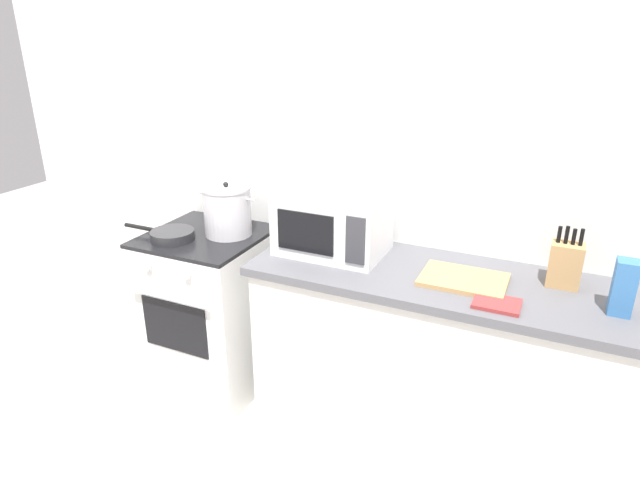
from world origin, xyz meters
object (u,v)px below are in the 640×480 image
microwave (333,222)px  oven_mitt (497,304)px  stove (211,311)px  stock_pot (227,211)px  cutting_board (464,280)px  pasta_box (624,288)px  knife_block (565,264)px  frying_pan (171,235)px

microwave → oven_mitt: bearing=-16.4°
stove → stock_pot: size_ratio=2.75×
cutting_board → pasta_box: (0.59, -0.03, 0.10)m
stock_pot → microwave: bearing=1.9°
stock_pot → oven_mitt: size_ratio=1.86×
oven_mitt → pasta_box: bearing=16.8°
stove → knife_block: size_ratio=3.47×
cutting_board → oven_mitt: 0.23m
microwave → knife_block: (1.03, 0.06, -0.05)m
stove → pasta_box: (1.95, -0.03, 0.57)m
knife_block → oven_mitt: 0.39m
stock_pot → frying_pan: 0.31m
stove → cutting_board: size_ratio=2.56×
stock_pot → cutting_board: 1.25m
stock_pot → microwave: size_ratio=0.67×
stock_pot → cutting_board: size_ratio=0.93×
stock_pot → cutting_board: stock_pot is taller
knife_block → pasta_box: (0.21, -0.17, 0.01)m
microwave → cutting_board: microwave is taller
knife_block → pasta_box: bearing=-39.4°
stove → oven_mitt: (1.52, -0.16, 0.47)m
stock_pot → frying_pan: (-0.22, -0.19, -0.10)m
stove → stock_pot: bearing=27.2°
stove → cutting_board: cutting_board is taller
stock_pot → oven_mitt: 1.42m
cutting_board → oven_mitt: size_ratio=2.00×
knife_block → cutting_board: bearing=-160.1°
pasta_box → oven_mitt: bearing=-163.2°
cutting_board → stove: bearing=-180.0°
stock_pot → knife_block: size_ratio=1.26×
stock_pot → oven_mitt: bearing=-8.9°
stove → microwave: size_ratio=1.84×
frying_pan → microwave: size_ratio=0.85×
pasta_box → oven_mitt: pasta_box is taller
frying_pan → knife_block: bearing=8.4°
stock_pot → microwave: 0.59m
knife_block → microwave: bearing=-176.6°
stock_pot → pasta_box: stock_pot is taller
knife_block → oven_mitt: bearing=-126.8°
frying_pan → pasta_box: pasta_box is taller
stock_pot → oven_mitt: (1.40, -0.22, -0.12)m
stove → oven_mitt: 1.60m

